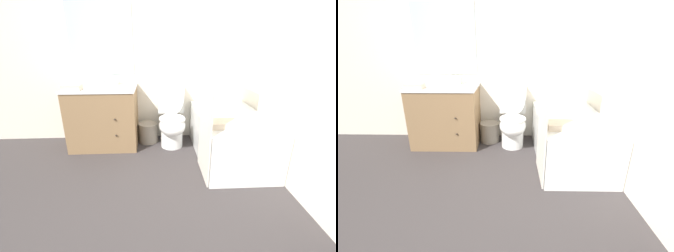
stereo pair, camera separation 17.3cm
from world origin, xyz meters
The scene contains 12 objects.
ground_plane centered at (0.00, 0.00, 0.00)m, with size 14.00×14.00×0.00m, color #383333.
wall_back centered at (-0.01, 1.63, 1.25)m, with size 8.00×0.06×2.50m.
wall_right centered at (1.26, 0.80, 1.25)m, with size 0.05×2.60×2.50m.
vanity_cabinet centered at (-0.78, 1.32, 0.43)m, with size 0.91×0.60×0.83m.
sink_faucet centered at (-0.78, 1.52, 0.87)m, with size 0.14×0.12×0.12m.
toilet centered at (0.14, 1.28, 0.38)m, with size 0.37×0.63×0.84m.
bathtub centered at (0.84, 0.91, 0.28)m, with size 0.78×1.38×0.55m.
shower_curtain centered at (0.44, 0.51, 0.94)m, with size 0.02×0.52×1.88m.
wastebasket centered at (-0.19, 1.40, 0.14)m, with size 0.27×0.27×0.29m.
tissue_box centered at (-0.64, 1.47, 0.88)m, with size 0.14×0.13×0.12m.
hand_towel_folded centered at (-1.09, 1.15, 0.87)m, with size 0.22×0.16×0.07m.
bath_towel_folded centered at (0.63, 0.53, 0.58)m, with size 0.28×0.21×0.06m.
Camera 2 is at (0.11, -1.64, 1.41)m, focal length 24.00 mm.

